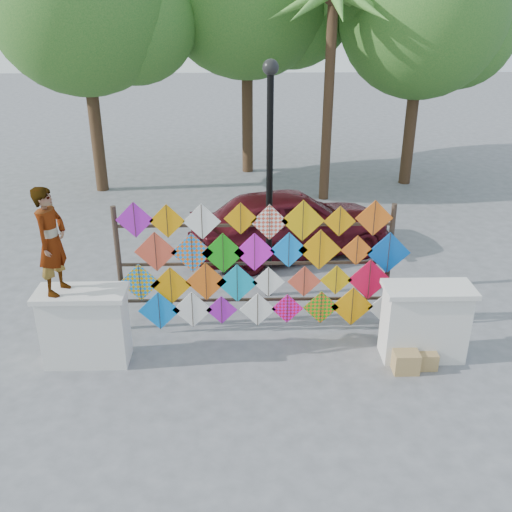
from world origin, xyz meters
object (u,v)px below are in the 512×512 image
sedan (291,222)px  kite_rack (259,267)px  lamppost (270,162)px  vendor_woman (52,241)px

sedan → kite_rack: bearing=148.9°
kite_rack → sedan: (0.82, 3.29, -0.45)m
sedan → lamppost: size_ratio=1.01×
lamppost → kite_rack: bearing=-100.1°
vendor_woman → sedan: size_ratio=0.37×
kite_rack → vendor_woman: vendor_woman is taller
sedan → lamppost: (-0.60, -2.01, 1.92)m
vendor_woman → sedan: bearing=-28.1°
sedan → lamppost: bearing=146.4°
vendor_woman → sedan: (3.91, 4.21, -1.34)m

